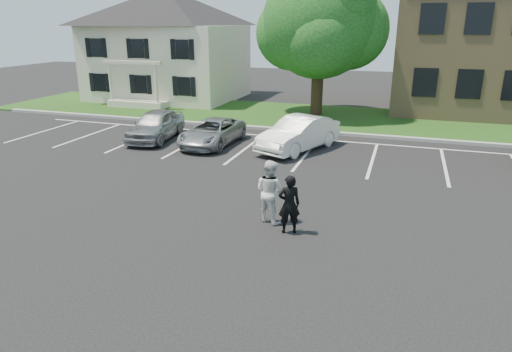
{
  "coord_description": "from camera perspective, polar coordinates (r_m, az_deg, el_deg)",
  "views": [
    {
      "loc": [
        3.85,
        -10.75,
        5.43
      ],
      "look_at": [
        0.0,
        1.0,
        1.25
      ],
      "focal_mm": 32.0,
      "sensor_mm": 36.0,
      "label": 1
    }
  ],
  "objects": [
    {
      "name": "grass_strip",
      "position": [
        27.56,
        9.85,
        7.13
      ],
      "size": [
        44.0,
        8.0,
        0.08
      ],
      "primitive_type": "cube",
      "color": "#204111",
      "rests_on": "ground"
    },
    {
      "name": "man_black_suit",
      "position": [
        12.22,
        4.17,
        -3.56
      ],
      "size": [
        0.7,
        0.59,
        1.63
      ],
      "primitive_type": "imported",
      "rotation": [
        0.0,
        0.0,
        3.55
      ],
      "color": "black",
      "rests_on": "ground"
    },
    {
      "name": "man_white_shirt",
      "position": [
        12.86,
        1.74,
        -1.92
      ],
      "size": [
        1.09,
        0.99,
        1.82
      ],
      "primitive_type": "imported",
      "rotation": [
        0.0,
        0.0,
        2.72
      ],
      "color": "silver",
      "rests_on": "ground"
    },
    {
      "name": "ground_plane",
      "position": [
        12.64,
        -1.42,
        -6.76
      ],
      "size": [
        90.0,
        90.0,
        0.0
      ],
      "primitive_type": "plane",
      "color": "black",
      "rests_on": "ground"
    },
    {
      "name": "tree",
      "position": [
        28.05,
        8.21,
        18.34
      ],
      "size": [
        7.8,
        7.2,
        8.8
      ],
      "color": "black",
      "rests_on": "ground"
    },
    {
      "name": "stall_lines",
      "position": [
        20.58,
        10.68,
        3.07
      ],
      "size": [
        34.0,
        5.36,
        0.01
      ],
      "color": "silver",
      "rests_on": "ground"
    },
    {
      "name": "house",
      "position": [
        35.08,
        -10.99,
        15.75
      ],
      "size": [
        10.3,
        9.22,
        7.6
      ],
      "color": "beige",
      "rests_on": "ground"
    },
    {
      "name": "curb",
      "position": [
        23.68,
        8.36,
        5.42
      ],
      "size": [
        40.0,
        0.3,
        0.15
      ],
      "primitive_type": "cube",
      "color": "gray",
      "rests_on": "ground"
    },
    {
      "name": "car_silver_minivan",
      "position": [
        21.31,
        -5.5,
        5.47
      ],
      "size": [
        2.13,
        4.33,
        1.18
      ],
      "primitive_type": "imported",
      "rotation": [
        0.0,
        0.0,
        -0.04
      ],
      "color": "#9A9CA0",
      "rests_on": "ground"
    },
    {
      "name": "car_silver_west",
      "position": [
        22.68,
        -12.4,
        6.26
      ],
      "size": [
        2.14,
        4.38,
        1.44
      ],
      "primitive_type": "imported",
      "rotation": [
        0.0,
        0.0,
        0.11
      ],
      "color": "#A0A0A5",
      "rests_on": "ground"
    },
    {
      "name": "car_white_sedan",
      "position": [
        20.36,
        5.37,
        5.28
      ],
      "size": [
        3.15,
        4.74,
        1.48
      ],
      "primitive_type": "imported",
      "rotation": [
        0.0,
        0.0,
        -0.39
      ],
      "color": "white",
      "rests_on": "ground"
    }
  ]
}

